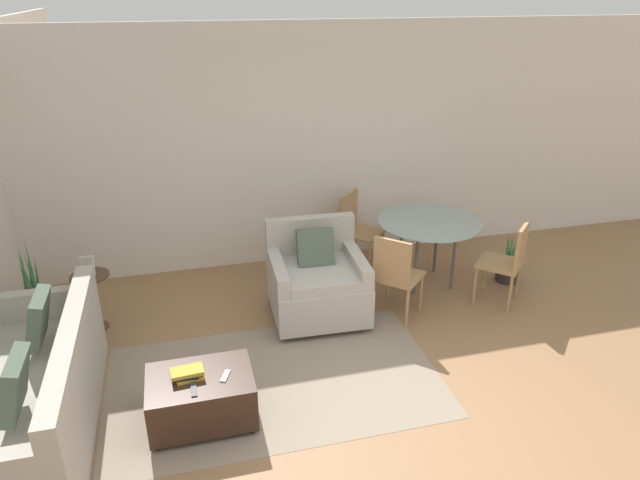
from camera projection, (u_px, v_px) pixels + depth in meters
name	position (u px, v px, depth m)	size (l,w,h in m)	color
ground_plane	(398.00, 438.00, 4.23)	(20.00, 20.00, 0.00)	#936B47
wall_back	(299.00, 148.00, 6.53)	(12.00, 0.06, 2.75)	silver
area_rug	(275.00, 381.00, 4.84)	(2.78, 1.66, 0.01)	gray
couch	(32.00, 400.00, 4.16)	(0.93, 2.07, 0.92)	#B2ADA3
armchair	(317.00, 282.00, 5.69)	(0.95, 0.92, 0.93)	#B2ADA3
ottoman	(201.00, 397.00, 4.32)	(0.79, 0.56, 0.40)	#382319
book_stack	(188.00, 373.00, 4.23)	(0.25, 0.18, 0.07)	gold
tv_remote_primary	(225.00, 376.00, 4.25)	(0.09, 0.15, 0.01)	#B7B7BC
tv_remote_secondary	(194.00, 389.00, 4.11)	(0.04, 0.16, 0.01)	#333338
potted_plant	(38.00, 314.00, 5.40)	(0.36, 0.36, 1.01)	maroon
side_table	(92.00, 292.00, 5.44)	(0.36, 0.36, 0.58)	#4C3828
picture_frame	(88.00, 266.00, 5.33)	(0.12, 0.07, 0.19)	silver
dining_table	(429.00, 228.00, 6.19)	(1.12, 1.12, 0.75)	#8C9E99
dining_chair_near_left	(395.00, 272.00, 5.56)	(0.59, 0.59, 0.90)	tan
dining_chair_near_right	(509.00, 258.00, 5.84)	(0.59, 0.59, 0.90)	tan
dining_chair_far_left	(356.00, 225.00, 6.66)	(0.59, 0.59, 0.90)	tan
potted_plant_small	(508.00, 267.00, 6.43)	(0.25, 0.25, 0.61)	#333338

